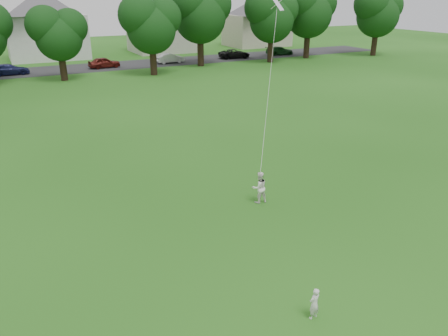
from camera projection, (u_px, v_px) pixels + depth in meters
ground at (244, 250)px, 15.11m from camera, size 160.00×160.00×0.00m
street at (61, 70)px, 49.69m from camera, size 90.00×7.00×0.01m
toddler at (314, 304)px, 11.79m from camera, size 0.38×0.29×0.96m
older_boy at (259, 187)px, 18.27m from camera, size 0.70×0.56×1.37m
kite at (269, 84)px, 20.07m from camera, size 2.62×3.25×9.71m
tree_row at (87, 14)px, 43.04m from camera, size 84.31×9.11×10.27m
parked_cars at (73, 65)px, 49.16m from camera, size 61.81×2.34×1.25m
house_row at (36, 20)px, 55.63m from camera, size 77.70×13.99×10.11m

